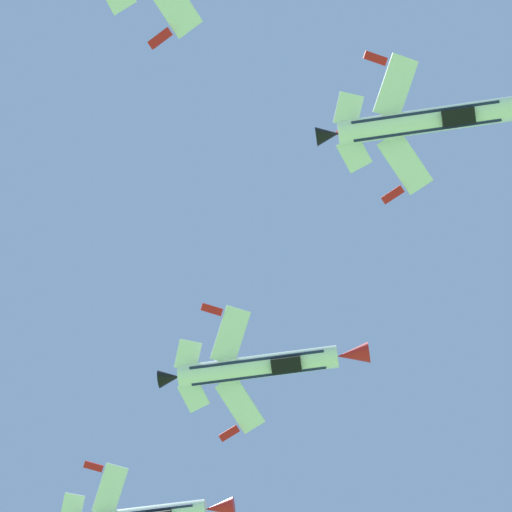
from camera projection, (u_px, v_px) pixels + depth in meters
fighter_jet_lead at (429, 121)px, 75.51m from camera, size 15.96×10.15×4.82m
fighter_jet_left_wing at (262, 366)px, 82.22m from camera, size 15.96×9.84×5.13m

